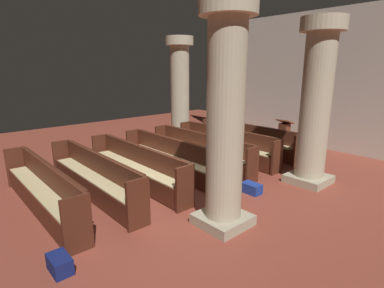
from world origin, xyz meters
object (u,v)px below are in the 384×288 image
object	(u,v)px
pew_row_0	(247,138)
pew_row_5	(94,175)
kneeler_box_blue	(251,188)
pew_row_1	(225,143)
pew_row_3	(171,156)
lectern	(284,138)
pew_row_2	(200,149)
pillar_aisle_side	(316,102)
pillar_far_side	(180,89)
kneeler_box_navy	(60,264)
hymn_book	(232,129)
pew_row_6	(41,188)
pillar_aisle_rear	(226,115)
pew_row_4	(136,165)

from	to	relation	value
pew_row_0	pew_row_5	world-z (taller)	same
pew_row_5	kneeler_box_blue	size ratio (longest dim) A/B	8.58
pew_row_1	pew_row_3	xyz separation A→B (m)	(0.00, -2.07, 0.00)
lectern	pew_row_2	bearing A→B (deg)	-104.11
pew_row_0	pillar_aisle_side	bearing A→B (deg)	-20.57
pillar_far_side	kneeler_box_navy	world-z (taller)	pillar_far_side
pillar_far_side	lectern	xyz separation A→B (m)	(3.36, 1.58, -1.49)
pew_row_1	hymn_book	world-z (taller)	hymn_book
pew_row_5	pillar_far_side	world-z (taller)	pillar_far_side
hymn_book	kneeler_box_navy	xyz separation A→B (m)	(1.98, -5.77, -0.79)
pew_row_3	kneeler_box_navy	xyz separation A→B (m)	(2.07, -3.51, -0.36)
pew_row_2	pew_row_5	xyz separation A→B (m)	(0.00, -3.11, 0.00)
pew_row_2	kneeler_box_navy	world-z (taller)	pew_row_2
pew_row_6	pillar_far_side	xyz separation A→B (m)	(-2.61, 5.57, 1.47)
pew_row_0	pew_row_6	xyz separation A→B (m)	(0.00, -6.22, 0.00)
pew_row_5	pew_row_6	xyz separation A→B (m)	(0.00, -1.04, 0.00)
pew_row_0	hymn_book	distance (m)	0.96
hymn_book	kneeler_box_blue	size ratio (longest dim) A/B	0.44
pillar_aisle_rear	kneeler_box_blue	distance (m)	2.41
pew_row_0	kneeler_box_blue	size ratio (longest dim) A/B	8.58
kneeler_box_blue	pew_row_3	bearing A→B (deg)	-165.19
pew_row_5	pillar_aisle_side	size ratio (longest dim) A/B	0.98
pew_row_2	pew_row_5	distance (m)	3.11
pew_row_0	lectern	distance (m)	1.20
pew_row_3	hymn_book	xyz separation A→B (m)	(0.08, 2.26, 0.43)
pew_row_0	pew_row_3	xyz separation A→B (m)	(0.00, -3.11, 0.00)
pew_row_3	pillar_aisle_rear	world-z (taller)	pillar_aisle_rear
pew_row_0	hymn_book	world-z (taller)	hymn_book
pew_row_6	kneeler_box_navy	size ratio (longest dim) A/B	9.00
pew_row_1	pillar_aisle_rear	xyz separation A→B (m)	(2.66, -2.99, 1.47)
pew_row_1	lectern	bearing A→B (deg)	69.02
pew_row_0	kneeler_box_navy	world-z (taller)	pew_row_0
pillar_far_side	hymn_book	world-z (taller)	pillar_far_side
pew_row_0	lectern	world-z (taller)	lectern
pew_row_1	pew_row_6	distance (m)	5.18
pew_row_0	pillar_aisle_rear	xyz separation A→B (m)	(2.66, -4.02, 1.47)
pillar_far_side	pew_row_4	bearing A→B (deg)	-53.34
pew_row_1	pew_row_6	xyz separation A→B (m)	(0.00, -5.18, 0.00)
pillar_far_side	kneeler_box_blue	bearing A→B (deg)	-21.77
pew_row_5	pillar_aisle_rear	xyz separation A→B (m)	(2.66, 1.16, 1.47)
pew_row_4	pillar_aisle_rear	size ratio (longest dim) A/B	0.98
pew_row_0	pew_row_1	distance (m)	1.04
pillar_far_side	pillar_aisle_rear	size ratio (longest dim) A/B	1.00
pew_row_0	pew_row_4	xyz separation A→B (m)	(0.00, -4.15, 0.00)
kneeler_box_blue	kneeler_box_navy	world-z (taller)	kneeler_box_navy
pew_row_1	pillar_far_side	size ratio (longest dim) A/B	0.98
pillar_far_side	pillar_aisle_rear	bearing A→B (deg)	-32.72
pew_row_1	pew_row_5	xyz separation A→B (m)	(0.00, -4.15, 0.00)
pew_row_1	pillar_aisle_side	bearing A→B (deg)	0.85
pew_row_1	pillar_aisle_rear	world-z (taller)	pillar_aisle_rear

